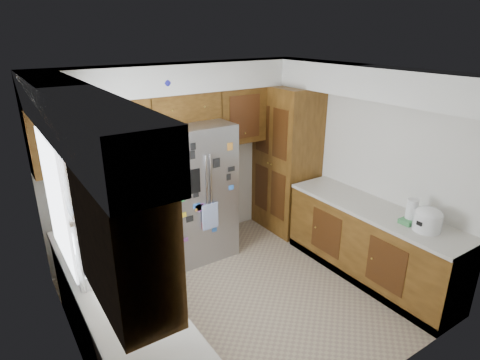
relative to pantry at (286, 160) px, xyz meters
name	(u,v)px	position (x,y,z in m)	size (l,w,h in m)	color
floor	(246,297)	(-1.50, -1.15, -1.07)	(3.60, 3.60, 0.00)	tan
room_shell	(219,137)	(-1.61, -0.79, 0.75)	(3.64, 3.24, 2.52)	silver
left_counter_run	(126,307)	(-2.86, -1.12, -0.65)	(1.36, 3.20, 0.92)	#45290D
right_counter_run	(370,245)	(0.00, -1.62, -0.65)	(0.63, 2.25, 0.92)	#45290D
pantry	(286,160)	(0.00, 0.00, 0.00)	(0.60, 0.90, 2.15)	#45290D
fridge	(194,191)	(-1.50, 0.05, -0.17)	(0.90, 0.79, 1.80)	gray
bridge_cabinet	(183,106)	(-1.50, 0.28, 0.90)	(0.96, 0.34, 0.35)	#45290D
fridge_top_items	(177,82)	(-1.59, 0.22, 1.21)	(0.72, 0.30, 0.30)	#201FA2
sink_assembly	(102,257)	(-3.00, -1.05, -0.09)	(0.52, 0.72, 0.37)	white
left_counter_clutter	(83,220)	(-2.97, -0.33, -0.02)	(0.31, 0.87, 0.38)	black
rice_cooker	(428,219)	(0.00, -2.28, -0.02)	(0.30, 0.29, 0.25)	white
paper_towel	(411,211)	(0.02, -2.07, -0.02)	(0.12, 0.12, 0.27)	white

